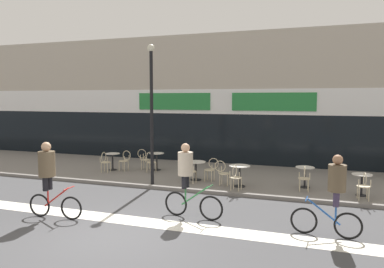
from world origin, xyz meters
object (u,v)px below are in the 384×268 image
(cafe_chair_2_side, at_px, (211,168))
(cafe_chair_3_side, at_px, (223,171))
(bistro_table_0, at_px, (113,158))
(bistro_table_2, at_px, (196,167))
(cafe_chair_1_near, at_px, (150,161))
(cyclist_0, at_px, (188,175))
(bistro_table_5, at_px, (362,180))
(lamp_post, at_px, (152,104))
(cafe_chair_1_side, at_px, (144,158))
(cafe_chair_3_near, at_px, (235,176))
(bistro_table_3, at_px, (240,171))
(cafe_chair_0_near, at_px, (105,161))
(cafe_chair_0_side, at_px, (125,159))
(cafe_chair_2_near, at_px, (190,170))
(cyclist_1, at_px, (49,173))
(bistro_table_4, at_px, (305,173))
(bistro_table_1, at_px, (157,158))
(cafe_chair_5_near, at_px, (364,184))
(cafe_chair_4_near, at_px, (304,177))
(cyclist_2, at_px, (334,190))

(cafe_chair_2_side, distance_m, cafe_chair_3_side, 0.76)
(bistro_table_0, xyz_separation_m, cafe_chair_2_side, (4.75, -0.72, -0.01))
(bistro_table_2, bearing_deg, cafe_chair_1_near, 162.73)
(cyclist_0, bearing_deg, bistro_table_5, 42.93)
(lamp_post, bearing_deg, cafe_chair_2_side, 31.31)
(bistro_table_2, height_order, cafe_chair_1_side, cafe_chair_1_side)
(cafe_chair_3_near, xyz_separation_m, lamp_post, (-3.12, -0.05, 2.43))
(bistro_table_3, relative_size, cafe_chair_0_near, 0.85)
(bistro_table_5, xyz_separation_m, cafe_chair_1_side, (-8.75, 1.76, 0.01))
(bistro_table_5, bearing_deg, cafe_chair_3_near, -170.18)
(cafe_chair_0_side, bearing_deg, bistro_table_0, 5.71)
(cafe_chair_2_near, bearing_deg, bistro_table_5, -82.75)
(cafe_chair_0_side, bearing_deg, cyclist_1, 106.51)
(bistro_table_4, height_order, cafe_chair_3_side, cafe_chair_3_side)
(bistro_table_1, xyz_separation_m, cafe_chair_0_near, (-1.84, -1.25, -0.02))
(cafe_chair_1_side, xyz_separation_m, cafe_chair_5_near, (8.75, -2.38, 0.00))
(bistro_table_3, relative_size, cafe_chair_2_side, 0.85)
(bistro_table_0, height_order, cyclist_1, cyclist_1)
(bistro_table_2, height_order, bistro_table_4, bistro_table_4)
(bistro_table_5, height_order, cafe_chair_3_near, cafe_chair_3_near)
(cafe_chair_1_side, distance_m, cafe_chair_3_side, 4.49)
(cafe_chair_2_near, xyz_separation_m, cafe_chair_3_side, (1.21, 0.12, 0.00))
(bistro_table_4, relative_size, bistro_table_5, 1.03)
(bistro_table_3, bearing_deg, cafe_chair_5_near, -7.85)
(cafe_chair_1_side, xyz_separation_m, cafe_chair_4_near, (6.96, -1.82, 0.00))
(bistro_table_0, distance_m, cafe_chair_2_near, 4.33)
(bistro_table_4, bearing_deg, cafe_chair_2_near, -169.39)
(cafe_chair_3_side, bearing_deg, bistro_table_3, 0.10)
(cafe_chair_1_near, bearing_deg, bistro_table_0, 97.66)
(bistro_table_2, distance_m, bistro_table_4, 4.05)
(bistro_table_5, distance_m, cafe_chair_1_near, 8.21)
(cafe_chair_1_near, bearing_deg, bistro_table_5, -90.41)
(bistro_table_5, relative_size, cafe_chair_0_near, 0.79)
(cafe_chair_3_side, xyz_separation_m, lamp_post, (-2.50, -0.68, 2.43))
(cafe_chair_2_near, bearing_deg, cafe_chair_1_side, 61.31)
(bistro_table_4, xyz_separation_m, cafe_chair_1_near, (-6.33, 0.58, -0.01))
(cyclist_1, bearing_deg, cafe_chair_1_side, 90.40)
(bistro_table_3, distance_m, cafe_chair_1_near, 4.29)
(bistro_table_5, xyz_separation_m, cafe_chair_3_side, (-4.64, -0.07, 0.01))
(cafe_chair_2_near, xyz_separation_m, cyclist_0, (1.14, -3.41, 0.54))
(cafe_chair_3_near, distance_m, cafe_chair_3_side, 0.88)
(cafe_chair_2_side, height_order, cafe_chair_5_near, same)
(bistro_table_4, relative_size, lamp_post, 0.15)
(bistro_table_4, xyz_separation_m, bistro_table_5, (1.80, -0.56, -0.02))
(cafe_chair_0_near, bearing_deg, cyclist_2, -121.16)
(cyclist_2, bearing_deg, cyclist_0, -0.64)
(bistro_table_3, xyz_separation_m, cafe_chair_4_near, (2.23, 0.01, -0.03))
(bistro_table_4, xyz_separation_m, cyclist_2, (0.84, -4.44, 0.50))
(bistro_table_0, bearing_deg, bistro_table_5, -6.52)
(bistro_table_1, relative_size, bistro_table_5, 1.07)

